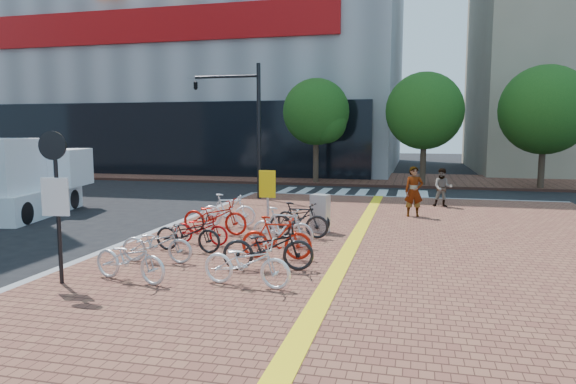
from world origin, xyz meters
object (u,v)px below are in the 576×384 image
(notice_sign, at_px, (56,189))
(bike_7, at_px, (268,246))
(pedestrian_b, at_px, (443,188))
(traffic_light_pole, at_px, (229,106))
(bike_1, at_px, (157,243))
(box_truck, at_px, (23,180))
(bike_11, at_px, (303,216))
(bike_5, at_px, (228,210))
(bike_0, at_px, (130,259))
(yellow_sign, at_px, (267,190))
(bike_2, at_px, (188,233))
(bike_10, at_px, (299,220))
(bike_4, at_px, (215,216))
(bike_6, at_px, (247,262))
(utility_box, at_px, (320,213))
(bike_9, at_px, (283,227))
(pedestrian_a, at_px, (414,192))
(bike_3, at_px, (201,229))
(bike_8, at_px, (276,238))

(notice_sign, bearing_deg, bike_7, 27.73)
(pedestrian_b, xyz_separation_m, traffic_light_pole, (-9.13, 0.64, 3.30))
(bike_1, distance_m, box_truck, 9.91)
(bike_11, distance_m, notice_sign, 7.46)
(bike_5, height_order, bike_7, bike_5)
(bike_0, bearing_deg, yellow_sign, -1.58)
(bike_2, relative_size, traffic_light_pole, 0.30)
(bike_5, bearing_deg, notice_sign, 160.26)
(bike_2, relative_size, bike_5, 1.02)
(bike_10, relative_size, box_truck, 0.32)
(bike_10, relative_size, yellow_sign, 0.91)
(bike_2, xyz_separation_m, yellow_sign, (1.27, 2.76, 0.82))
(bike_4, distance_m, bike_6, 5.22)
(pedestrian_b, bearing_deg, utility_box, -119.22)
(bike_9, distance_m, bike_10, 1.15)
(bike_1, distance_m, bike_10, 4.25)
(pedestrian_a, distance_m, notice_sign, 11.99)
(pedestrian_a, bearing_deg, bike_1, -135.15)
(yellow_sign, xyz_separation_m, box_truck, (-9.79, 1.47, -0.08))
(notice_sign, relative_size, traffic_light_pole, 0.51)
(bike_1, xyz_separation_m, notice_sign, (-1.06, -1.96, 1.45))
(pedestrian_b, distance_m, notice_sign, 14.80)
(notice_sign, bearing_deg, bike_0, 20.79)
(bike_4, distance_m, notice_sign, 5.61)
(bike_11, bearing_deg, bike_2, 155.10)
(bike_3, distance_m, bike_11, 3.33)
(bike_10, height_order, pedestrian_b, pedestrian_b)
(bike_4, xyz_separation_m, bike_5, (-0.02, 1.14, -0.00))
(bike_8, bearing_deg, utility_box, -10.64)
(bike_10, height_order, yellow_sign, yellow_sign)
(bike_0, xyz_separation_m, notice_sign, (-1.26, -0.48, 1.43))
(bike_8, relative_size, box_truck, 0.32)
(notice_sign, bearing_deg, bike_2, 67.38)
(bike_2, relative_size, bike_6, 0.97)
(bike_5, xyz_separation_m, bike_10, (2.52, -1.11, -0.01))
(bike_0, relative_size, notice_sign, 0.59)
(bike_11, height_order, traffic_light_pole, traffic_light_pole)
(bike_6, bearing_deg, bike_5, 29.19)
(traffic_light_pole, bearing_deg, utility_box, -51.81)
(bike_0, distance_m, utility_box, 6.50)
(bike_2, xyz_separation_m, bike_8, (2.34, -0.17, 0.04))
(bike_0, xyz_separation_m, utility_box, (2.79, 5.87, 0.10))
(bike_11, height_order, notice_sign, notice_sign)
(bike_5, xyz_separation_m, utility_box, (2.95, -0.11, 0.04))
(utility_box, distance_m, traffic_light_pole, 9.32)
(utility_box, bearing_deg, bike_10, -113.31)
(pedestrian_a, bearing_deg, box_truck, -179.20)
(bike_2, bearing_deg, bike_11, -31.11)
(bike_2, xyz_separation_m, notice_sign, (-1.30, -3.11, 1.43))
(bike_7, relative_size, notice_sign, 0.66)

